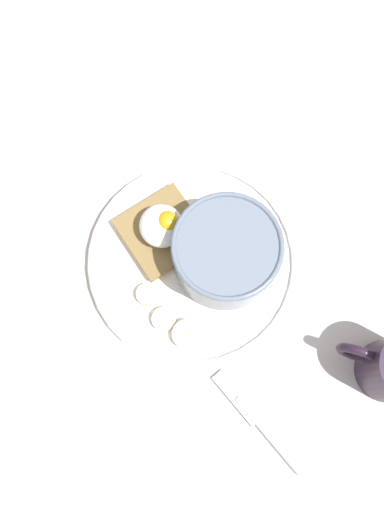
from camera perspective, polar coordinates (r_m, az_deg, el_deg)
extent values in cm
cube|color=beige|center=(69.88, 0.00, -0.83)|extent=(120.00, 120.00, 2.00)
cylinder|color=white|center=(68.42, 0.00, -0.53)|extent=(25.06, 25.06, 1.00)
torus|color=white|center=(67.65, 0.00, -0.37)|extent=(24.86, 24.86, 0.60)
cylinder|color=slate|center=(64.84, 3.41, 0.28)|extent=(12.18, 12.18, 6.63)
torus|color=slate|center=(61.65, 3.59, 1.07)|extent=(12.38, 12.38, 0.60)
cylinder|color=#C9B888|center=(65.26, 3.39, 0.18)|extent=(10.78, 10.78, 5.36)
ellipsoid|color=#C9B888|center=(62.87, 3.52, 0.76)|extent=(10.24, 10.24, 1.20)
ellipsoid|color=beige|center=(62.70, 4.47, 1.13)|extent=(1.91, 1.86, 0.70)
ellipsoid|color=tan|center=(62.51, 3.77, 0.78)|extent=(1.95, 1.47, 0.75)
ellipsoid|color=#936942|center=(62.47, 2.00, 0.65)|extent=(1.32, 1.52, 0.55)
ellipsoid|color=#9C7048|center=(62.51, 3.61, 0.51)|extent=(1.57, 1.42, 0.57)
cube|color=olive|center=(67.57, -2.98, 2.53)|extent=(9.68, 9.68, 0.30)
cube|color=tan|center=(68.19, -2.95, 2.37)|extent=(9.49, 9.49, 1.49)
ellipsoid|color=white|center=(65.77, -3.07, 3.02)|extent=(5.23, 5.14, 3.59)
sphere|color=gold|center=(64.92, -2.49, 3.36)|extent=(2.69, 2.69, 2.69)
ellipsoid|color=gold|center=(67.41, 0.43, 3.18)|extent=(2.47, 3.14, 0.36)
cylinder|color=#FBE8BF|center=(66.07, -2.86, -6.31)|extent=(3.33, 3.24, 1.32)
cylinder|color=#C3B595|center=(65.64, -2.88, -6.25)|extent=(0.59, 0.58, 0.20)
cylinder|color=beige|center=(65.49, -0.50, -7.81)|extent=(3.67, 3.83, 1.92)
cylinder|color=#BBAD8C|center=(64.81, -0.50, -7.74)|extent=(0.66, 0.67, 0.22)
cylinder|color=beige|center=(66.66, -4.38, -4.02)|extent=(3.32, 3.39, 1.24)
cylinder|color=#B7AF8C|center=(66.25, -4.40, -3.95)|extent=(0.60, 0.61, 0.19)
torus|color=#2B1C2D|center=(64.57, 16.37, -9.39)|extent=(4.83, 3.45, 5.03)
cylinder|color=silver|center=(67.04, 7.60, -17.29)|extent=(10.46, 0.97, 0.80)
cube|color=silver|center=(66.63, 4.52, -13.95)|extent=(7.03, 1.71, 0.30)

